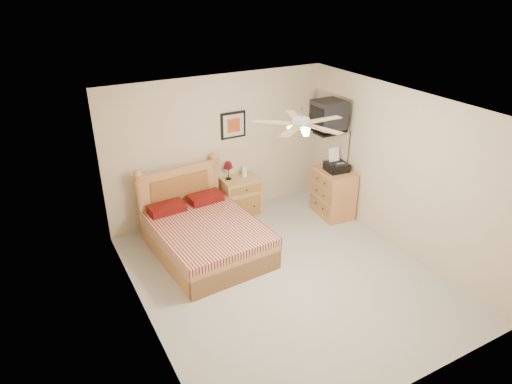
% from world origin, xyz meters
% --- Properties ---
extents(floor, '(4.50, 4.50, 0.00)m').
position_xyz_m(floor, '(0.00, 0.00, 0.00)').
color(floor, '#A8A397').
rests_on(floor, ground).
extents(ceiling, '(4.00, 4.50, 0.04)m').
position_xyz_m(ceiling, '(0.00, 0.00, 2.50)').
color(ceiling, white).
rests_on(ceiling, ground).
extents(wall_back, '(4.00, 0.04, 2.50)m').
position_xyz_m(wall_back, '(0.00, 2.25, 1.25)').
color(wall_back, beige).
rests_on(wall_back, ground).
extents(wall_front, '(4.00, 0.04, 2.50)m').
position_xyz_m(wall_front, '(0.00, -2.25, 1.25)').
color(wall_front, beige).
rests_on(wall_front, ground).
extents(wall_left, '(0.04, 4.50, 2.50)m').
position_xyz_m(wall_left, '(-2.00, 0.00, 1.25)').
color(wall_left, beige).
rests_on(wall_left, ground).
extents(wall_right, '(0.04, 4.50, 2.50)m').
position_xyz_m(wall_right, '(2.00, 0.00, 1.25)').
color(wall_right, beige).
rests_on(wall_right, ground).
extents(bed, '(1.58, 2.00, 1.23)m').
position_xyz_m(bed, '(-0.75, 1.12, 0.62)').
color(bed, '#A66537').
rests_on(bed, ground).
extents(nightstand, '(0.67, 0.52, 0.70)m').
position_xyz_m(nightstand, '(0.28, 2.00, 0.35)').
color(nightstand, '#A67A46').
rests_on(nightstand, ground).
extents(table_lamp, '(0.21, 0.21, 0.33)m').
position_xyz_m(table_lamp, '(0.09, 2.09, 0.87)').
color(table_lamp, '#510B15').
rests_on(table_lamp, nightstand).
extents(lotion_bottle, '(0.12, 0.12, 0.25)m').
position_xyz_m(lotion_bottle, '(0.38, 2.04, 0.83)').
color(lotion_bottle, white).
rests_on(lotion_bottle, nightstand).
extents(framed_picture, '(0.46, 0.04, 0.46)m').
position_xyz_m(framed_picture, '(0.27, 2.23, 1.62)').
color(framed_picture, black).
rests_on(framed_picture, wall_back).
extents(dresser, '(0.57, 0.77, 0.87)m').
position_xyz_m(dresser, '(1.73, 1.22, 0.43)').
color(dresser, '#A36239').
rests_on(dresser, ground).
extents(fax_machine, '(0.39, 0.41, 0.38)m').
position_xyz_m(fax_machine, '(1.73, 1.19, 1.05)').
color(fax_machine, black).
rests_on(fax_machine, dresser).
extents(magazine_lower, '(0.21, 0.26, 0.02)m').
position_xyz_m(magazine_lower, '(1.71, 1.45, 0.88)').
color(magazine_lower, '#AEA58C').
rests_on(magazine_lower, dresser).
extents(magazine_upper, '(0.27, 0.33, 0.02)m').
position_xyz_m(magazine_upper, '(1.72, 1.48, 0.90)').
color(magazine_upper, gray).
rests_on(magazine_upper, magazine_lower).
extents(wall_tv, '(0.56, 0.46, 0.58)m').
position_xyz_m(wall_tv, '(1.75, 1.34, 1.81)').
color(wall_tv, black).
rests_on(wall_tv, wall_right).
extents(ceiling_fan, '(1.14, 1.14, 0.28)m').
position_xyz_m(ceiling_fan, '(0.00, -0.20, 2.36)').
color(ceiling_fan, silver).
rests_on(ceiling_fan, ceiling).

